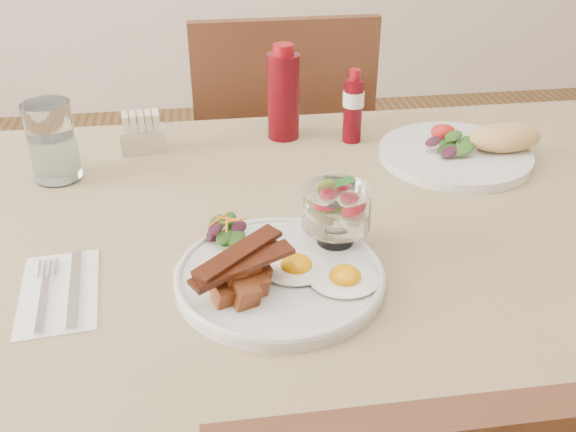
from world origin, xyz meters
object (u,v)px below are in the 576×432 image
Objects in this scene: main_plate at (280,277)px; second_plate at (467,149)px; table at (332,267)px; sugar_caddy at (142,135)px; chair_far at (279,165)px; fruit_cup at (336,208)px; hot_sauce_bottle at (353,107)px; water_glass at (53,146)px; ketchup_bottle at (283,95)px.

main_plate is 0.93× the size of second_plate.
second_plate is at bearing 40.20° from main_plate.
sugar_caddy reaches higher than table.
fruit_cup is (-0.02, -0.75, 0.30)m from chair_far.
fruit_cup is at bearing -59.68° from sugar_caddy.
table is 0.21m from main_plate.
hot_sauce_bottle reaches higher than sugar_caddy.
second_plate is at bearing -59.14° from chair_far.
table is 0.18m from fruit_cup.
second_plate is (0.29, 0.18, 0.11)m from table.
sugar_caddy is (-0.40, 0.01, -0.04)m from hot_sauce_bottle.
sugar_caddy is (-0.59, 0.12, 0.01)m from second_plate.
water_glass is at bearing 145.68° from fruit_cup.
ketchup_bottle reaches higher than hot_sauce_bottle.
main_plate is 0.50m from water_glass.
second_plate is 0.23m from hot_sauce_bottle.
water_glass is (-0.54, -0.08, -0.01)m from hot_sauce_bottle.
ketchup_bottle is (0.07, 0.48, 0.08)m from main_plate.
chair_far is 3.32× the size of main_plate.
table is 1.43× the size of chair_far.
second_plate is 0.36m from ketchup_bottle.
water_glass is at bearing -153.07° from sugar_caddy.
table is at bearing -90.00° from chair_far.
chair_far reaches higher than main_plate.
water_glass is (-0.45, -0.45, 0.29)m from chair_far.
hot_sauce_bottle is at bearing -17.01° from ketchup_bottle.
ketchup_bottle is (-0.32, 0.15, 0.07)m from second_plate.
ketchup_bottle reaches higher than sugar_caddy.
chair_far is (0.00, 0.66, -0.14)m from table.
water_glass reaches higher than second_plate.
table is 13.54× the size of fruit_cup.
hot_sauce_bottle reaches higher than main_plate.
hot_sauce_bottle is (0.20, 0.44, 0.06)m from main_plate.
table is 0.38m from ketchup_bottle.
chair_far is 0.48m from hot_sauce_bottle.
hot_sauce_bottle is at bearing -75.65° from chair_far.
main_plate is 1.95× the size of hot_sauce_bottle.
hot_sauce_bottle is (0.09, 0.29, 0.16)m from table.
fruit_cup reaches higher than table.
hot_sauce_bottle is 0.55m from water_glass.
ketchup_bottle reaches higher than main_plate.
chair_far is 5.05× the size of ketchup_bottle.
chair_far is 0.46m from ketchup_bottle.
hot_sauce_bottle is (0.11, 0.38, -0.00)m from fruit_cup.
second_plate is at bearing -17.75° from sugar_caddy.
chair_far is at bearing 88.68° from fruit_cup.
sugar_caddy is (-0.27, -0.03, -0.05)m from ketchup_bottle.
sugar_caddy is 0.64× the size of water_glass.
table is 7.22× the size of ketchup_bottle.
chair_far is at bearing 90.00° from table.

